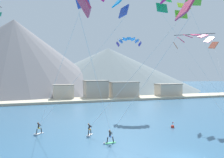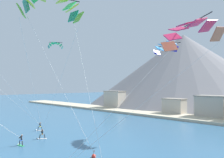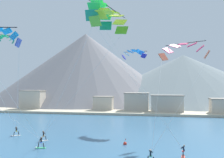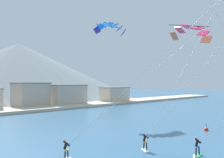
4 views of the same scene
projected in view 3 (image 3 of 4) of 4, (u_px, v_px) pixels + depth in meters
The scene contains 17 objects.
kitesurfer_near_lead at pixel (15, 133), 45.73m from camera, with size 1.62×1.38×1.75m.
kitesurfer_mid_center at pixel (183, 153), 32.63m from camera, with size 0.62×1.77×1.74m.
kitesurfer_far_left at pixel (43, 138), 41.53m from camera, with size 1.34×1.65×1.75m.
kitesurfer_far_right at pixel (40, 145), 37.12m from camera, with size 1.78×0.63×1.76m.
parafoil_kite_near_trail at pixel (184, 49), 44.31m from camera, with size 9.73×17.88×15.63m.
parafoil_kite_mid_center at pixel (101, 13), 35.75m from camera, with size 12.47×6.99×19.83m.
parafoil_kite_far_left at pixel (110, 19), 34.49m from camera, with size 14.35×9.03×18.46m.
parafoil_kite_distant_high_outer at pixel (134, 53), 57.04m from camera, with size 6.03×3.72×2.12m.
parafoil_kite_distant_low_drift at pixel (6, 38), 55.02m from camera, with size 2.60×3.73×1.71m.
race_marker_buoy at pixel (125, 144), 39.27m from camera, with size 0.56×0.56×1.02m.
shoreline_strip at pixel (120, 112), 79.40m from camera, with size 180.00×10.00×0.70m, color beige.
shore_building_harbour_front at pixel (167, 104), 78.87m from camera, with size 10.30×4.30×5.93m.
shore_building_promenade_mid at pixel (32, 100), 89.02m from camera, with size 8.22×4.80×7.13m.
shore_building_quay_east at pixel (103, 104), 84.42m from camera, with size 6.73×4.31×5.23m.
shore_building_quay_west at pixel (137, 102), 83.16m from camera, with size 8.12×6.40×6.48m.
mountain_peak_west_ridge at pixel (86, 68), 132.11m from camera, with size 96.73×96.73×35.85m.
mountain_peak_central_summit at pixel (183, 78), 128.05m from camera, with size 102.46×102.46×24.11m.
Camera 3 is at (11.40, -27.60, 9.70)m, focal length 40.00 mm.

